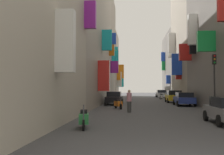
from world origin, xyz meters
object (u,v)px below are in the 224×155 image
(scooter_orange, at_px, (118,104))
(scooter_green, at_px, (84,119))
(parked_car_black, at_px, (114,98))
(parked_car_blue, at_px, (184,99))
(scooter_white, at_px, (161,96))
(scooter_silver, at_px, (129,99))
(pedestrian_near_left, at_px, (129,101))
(traffic_light_near_corner, at_px, (214,73))
(parked_car_yellow, at_px, (174,96))
(parked_car_silver, at_px, (161,93))

(scooter_orange, relative_size, scooter_green, 1.06)
(parked_car_black, height_order, parked_car_blue, parked_car_black)
(scooter_white, bearing_deg, scooter_silver, -113.53)
(parked_car_blue, relative_size, pedestrian_near_left, 2.36)
(parked_car_black, distance_m, parked_car_blue, 7.65)
(parked_car_blue, height_order, traffic_light_near_corner, traffic_light_near_corner)
(parked_car_black, relative_size, traffic_light_near_corner, 1.02)
(parked_car_blue, bearing_deg, scooter_silver, 140.01)
(parked_car_yellow, bearing_deg, parked_car_black, -145.98)
(scooter_white, relative_size, scooter_orange, 0.92)
(scooter_white, distance_m, scooter_green, 34.32)
(parked_car_blue, height_order, scooter_silver, parked_car_blue)
(parked_car_silver, bearing_deg, parked_car_blue, -90.25)
(parked_car_yellow, xyz_separation_m, scooter_white, (-0.71, 9.93, -0.34))
(scooter_silver, distance_m, scooter_green, 22.09)
(parked_car_black, xyz_separation_m, scooter_orange, (0.82, -6.40, -0.30))
(parked_car_yellow, distance_m, scooter_green, 24.86)
(parked_car_blue, bearing_deg, parked_car_black, 167.15)
(parked_car_silver, distance_m, scooter_green, 43.91)
(parked_car_black, distance_m, parked_car_yellow, 8.84)
(scooter_green, height_order, pedestrian_near_left, pedestrian_near_left)
(parked_car_blue, distance_m, scooter_white, 16.60)
(parked_car_silver, height_order, scooter_white, parked_car_silver)
(scooter_white, bearing_deg, parked_car_yellow, -85.93)
(scooter_orange, bearing_deg, scooter_white, 74.74)
(parked_car_yellow, distance_m, scooter_orange, 13.08)
(parked_car_blue, relative_size, scooter_orange, 2.19)
(scooter_silver, xyz_separation_m, traffic_light_near_corner, (6.68, -13.47, 2.52))
(parked_car_silver, bearing_deg, scooter_silver, -105.84)
(scooter_white, relative_size, scooter_green, 0.97)
(parked_car_blue, height_order, scooter_green, parked_car_blue)
(scooter_orange, bearing_deg, parked_car_black, 97.26)
(parked_car_yellow, height_order, scooter_orange, parked_car_yellow)
(scooter_white, bearing_deg, scooter_orange, -105.26)
(parked_car_silver, bearing_deg, parked_car_yellow, -90.72)
(parked_car_blue, xyz_separation_m, pedestrian_near_left, (-5.59, -8.32, 0.13))
(parked_car_yellow, bearing_deg, scooter_white, 94.07)
(traffic_light_near_corner, bearing_deg, scooter_silver, 116.38)
(scooter_silver, relative_size, scooter_white, 1.07)
(parked_car_black, xyz_separation_m, parked_car_blue, (7.46, -1.70, -0.02))
(parked_car_blue, height_order, scooter_orange, parked_car_blue)
(scooter_silver, bearing_deg, scooter_green, -94.28)
(parked_car_black, bearing_deg, traffic_light_near_corner, -51.14)
(scooter_green, bearing_deg, scooter_white, 78.72)
(parked_car_yellow, xyz_separation_m, scooter_green, (-7.42, -23.72, -0.34))
(parked_car_yellow, xyz_separation_m, parked_car_silver, (0.25, 19.51, -0.04))
(parked_car_black, bearing_deg, scooter_orange, -82.74)
(parked_car_silver, relative_size, scooter_silver, 2.22)
(parked_car_silver, bearing_deg, pedestrian_near_left, -99.39)
(parked_car_black, bearing_deg, scooter_white, 66.01)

